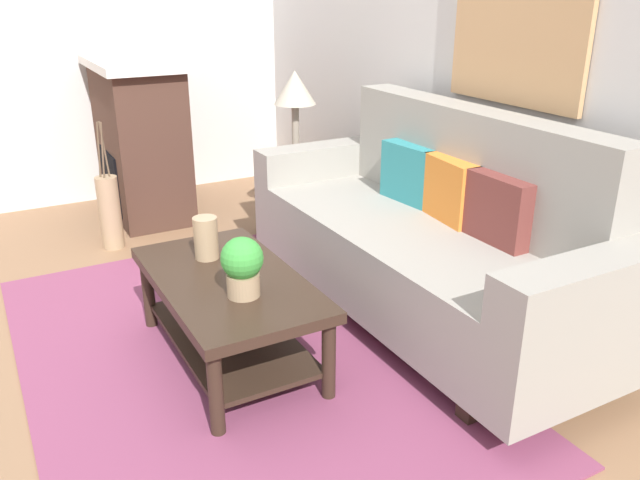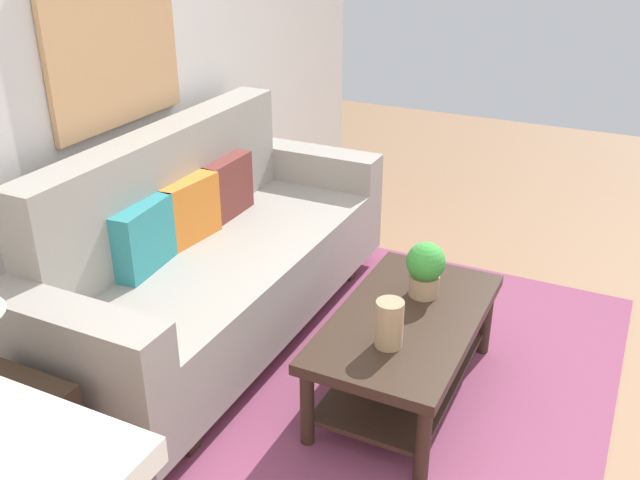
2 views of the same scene
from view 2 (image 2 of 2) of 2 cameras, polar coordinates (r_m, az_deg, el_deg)
ground_plane at (r=3.29m, az=14.86°, el=-14.50°), size 9.55×9.55×0.00m
wall_back at (r=3.57m, az=-17.94°, el=12.80°), size 5.55×0.10×2.70m
area_rug at (r=3.37m, az=6.40°, el=-12.38°), size 2.78×1.83×0.01m
couch at (r=3.63m, az=-8.70°, el=-1.57°), size 2.25×0.84×1.08m
throw_pillow_teal at (r=3.34m, az=-14.11°, el=0.19°), size 0.37×0.15×0.32m
throw_pillow_orange at (r=3.59m, az=-10.63°, el=2.37°), size 0.37×0.16×0.32m
throw_pillow_maroon at (r=3.85m, az=-7.60°, el=4.26°), size 0.36×0.12×0.32m
coffee_table at (r=3.21m, az=6.97°, el=-7.83°), size 1.10×0.60×0.43m
tabletop_vase at (r=2.89m, az=5.62°, el=-6.76°), size 0.12×0.12×0.21m
potted_plant_tabletop at (r=3.25m, az=8.52°, el=-2.23°), size 0.18×0.18×0.26m
framed_painting at (r=3.58m, az=-16.27°, el=14.88°), size 0.89×0.03×0.75m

